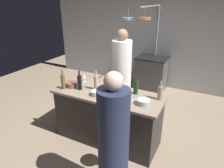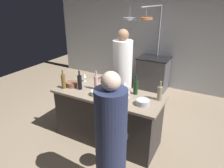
% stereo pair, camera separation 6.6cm
% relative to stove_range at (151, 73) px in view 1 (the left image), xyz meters
% --- Properties ---
extents(ground_plane, '(9.00, 9.00, 0.00)m').
position_rel_stove_range_xyz_m(ground_plane, '(0.00, -2.45, -0.45)').
color(ground_plane, gray).
extents(back_wall, '(6.40, 0.16, 2.60)m').
position_rel_stove_range_xyz_m(back_wall, '(0.00, 0.40, 0.85)').
color(back_wall, '#B2B7BC').
rests_on(back_wall, ground_plane).
extents(kitchen_island, '(1.80, 0.72, 0.90)m').
position_rel_stove_range_xyz_m(kitchen_island, '(0.00, -2.45, 0.01)').
color(kitchen_island, '#332D2B').
rests_on(kitchen_island, ground_plane).
extents(stove_range, '(0.80, 0.64, 0.89)m').
position_rel_stove_range_xyz_m(stove_range, '(0.00, 0.00, 0.00)').
color(stove_range, '#47474C').
rests_on(stove_range, ground_plane).
extents(chef, '(0.38, 0.38, 1.80)m').
position_rel_stove_range_xyz_m(chef, '(-0.15, -1.61, 0.39)').
color(chef, white).
rests_on(chef, ground_plane).
extents(bar_stool_right, '(0.28, 0.28, 0.68)m').
position_rel_stove_range_xyz_m(bar_stool_right, '(0.51, -3.07, -0.07)').
color(bar_stool_right, '#4C4C51').
rests_on(bar_stool_right, ground_plane).
extents(guest_right, '(0.35, 0.35, 1.66)m').
position_rel_stove_range_xyz_m(guest_right, '(0.59, -3.41, 0.32)').
color(guest_right, '#262D4C').
rests_on(guest_right, ground_plane).
extents(overhead_pot_rack, '(0.61, 1.40, 2.17)m').
position_rel_stove_range_xyz_m(overhead_pot_rack, '(-0.07, -0.47, 1.22)').
color(overhead_pot_rack, gray).
rests_on(overhead_pot_rack, ground_plane).
extents(cutting_board, '(0.32, 0.22, 0.02)m').
position_rel_stove_range_xyz_m(cutting_board, '(-0.09, -2.26, 0.46)').
color(cutting_board, '#997047').
rests_on(cutting_board, kitchen_island).
extents(pepper_mill, '(0.05, 0.05, 0.21)m').
position_rel_stove_range_xyz_m(pepper_mill, '(0.15, -2.54, 0.56)').
color(pepper_mill, '#382319').
rests_on(pepper_mill, kitchen_island).
extents(wine_bottle_amber, '(0.07, 0.07, 0.33)m').
position_rel_stove_range_xyz_m(wine_bottle_amber, '(-0.74, -2.64, 0.58)').
color(wine_bottle_amber, brown).
rests_on(wine_bottle_amber, kitchen_island).
extents(wine_bottle_white, '(0.07, 0.07, 0.30)m').
position_rel_stove_range_xyz_m(wine_bottle_white, '(0.80, -2.29, 0.57)').
color(wine_bottle_white, gray).
rests_on(wine_bottle_white, kitchen_island).
extents(wine_bottle_dark, '(0.07, 0.07, 0.32)m').
position_rel_stove_range_xyz_m(wine_bottle_dark, '(-0.48, -2.54, 0.58)').
color(wine_bottle_dark, black).
rests_on(wine_bottle_dark, kitchen_island).
extents(wine_bottle_red, '(0.07, 0.07, 0.31)m').
position_rel_stove_range_xyz_m(wine_bottle_red, '(0.41, -2.27, 0.57)').
color(wine_bottle_red, '#143319').
rests_on(wine_bottle_red, kitchen_island).
extents(wine_bottle_rose, '(0.07, 0.07, 0.33)m').
position_rel_stove_range_xyz_m(wine_bottle_rose, '(-0.23, -2.42, 0.58)').
color(wine_bottle_rose, '#B78C8E').
rests_on(wine_bottle_rose, kitchen_island).
extents(wine_glass_near_right_guest, '(0.07, 0.07, 0.15)m').
position_rel_stove_range_xyz_m(wine_glass_near_right_guest, '(0.18, -2.20, 0.56)').
color(wine_glass_near_right_guest, silver).
rests_on(wine_glass_near_right_guest, kitchen_island).
extents(wine_glass_by_chef, '(0.07, 0.07, 0.15)m').
position_rel_stove_range_xyz_m(wine_glass_by_chef, '(0.35, -2.45, 0.56)').
color(wine_glass_by_chef, silver).
rests_on(wine_glass_by_chef, kitchen_island).
extents(wine_glass_near_left_guest, '(0.07, 0.07, 0.15)m').
position_rel_stove_range_xyz_m(wine_glass_near_left_guest, '(-0.61, -2.22, 0.56)').
color(wine_glass_near_left_guest, silver).
rests_on(wine_glass_near_left_guest, kitchen_island).
extents(mixing_bowl_steel, '(0.19, 0.19, 0.08)m').
position_rel_stove_range_xyz_m(mixing_bowl_steel, '(0.64, -2.55, 0.49)').
color(mixing_bowl_steel, '#B7B7BC').
rests_on(mixing_bowl_steel, kitchen_island).
extents(mixing_bowl_ceramic, '(0.17, 0.17, 0.07)m').
position_rel_stove_range_xyz_m(mixing_bowl_ceramic, '(-0.12, -2.60, 0.49)').
color(mixing_bowl_ceramic, silver).
rests_on(mixing_bowl_ceramic, kitchen_island).
extents(mixing_bowl_wooden, '(0.21, 0.21, 0.08)m').
position_rel_stove_range_xyz_m(mixing_bowl_wooden, '(-0.67, -2.51, 0.49)').
color(mixing_bowl_wooden, brown).
rests_on(mixing_bowl_wooden, kitchen_island).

